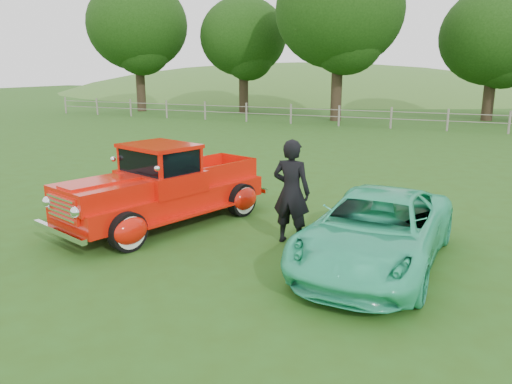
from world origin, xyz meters
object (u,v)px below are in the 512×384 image
at_px(tree_far_west, 137,25).
at_px(teal_sedan, 376,230).
at_px(tree_mid_west, 243,37).
at_px(red_pickup, 164,189).
at_px(tree_near_west, 340,10).
at_px(tree_near_east, 495,36).
at_px(man, 291,192).

bearing_deg(tree_far_west, teal_sedan, -46.95).
distance_m(tree_mid_west, red_pickup, 28.51).
xyz_separation_m(tree_near_west, tree_near_east, (9.00, 4.00, -1.55)).
distance_m(tree_mid_west, teal_sedan, 30.98).
height_order(tree_near_east, red_pickup, tree_near_east).
distance_m(tree_far_west, tree_near_east, 25.21).
distance_m(tree_far_west, man, 32.65).
bearing_deg(tree_near_east, tree_far_west, -173.16).
xyz_separation_m(tree_far_west, tree_mid_west, (8.00, 2.00, -0.94)).
bearing_deg(tree_mid_west, tree_near_east, 3.37).
relative_size(teal_sedan, man, 2.21).
relative_size(tree_near_east, man, 4.06).
bearing_deg(tree_near_east, man, -97.79).
height_order(tree_near_east, teal_sedan, tree_near_east).
bearing_deg(tree_near_west, red_pickup, -84.22).
relative_size(tree_near_west, red_pickup, 1.97).
height_order(tree_mid_west, man, tree_mid_west).
bearing_deg(man, tree_mid_west, -62.48).
height_order(red_pickup, man, man).
height_order(tree_far_west, teal_sedan, tree_far_west).
xyz_separation_m(tree_far_west, man, (21.29, -24.15, -5.46)).
bearing_deg(tree_near_west, tree_near_east, 23.96).
bearing_deg(tree_mid_west, teal_sedan, -60.58).
height_order(teal_sedan, man, man).
xyz_separation_m(tree_near_east, teal_sedan, (-1.98, -27.64, -4.62)).
bearing_deg(tree_near_east, red_pickup, -103.78).
distance_m(tree_near_east, red_pickup, 28.30).
xyz_separation_m(tree_far_west, red_pickup, (18.34, -24.14, -5.69)).
relative_size(tree_mid_west, man, 4.13).
relative_size(tree_mid_west, tree_near_east, 1.02).
distance_m(tree_mid_west, tree_near_east, 17.03).
bearing_deg(man, tree_far_west, -48.02).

